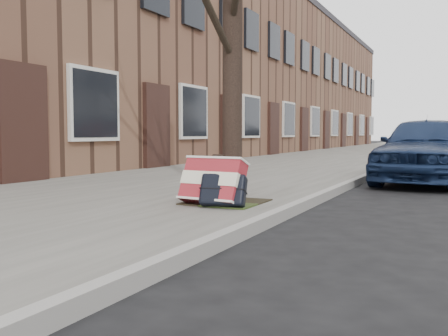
% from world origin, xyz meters
% --- Properties ---
extents(ground, '(120.00, 120.00, 0.00)m').
position_xyz_m(ground, '(0.00, 0.00, 0.00)').
color(ground, black).
rests_on(ground, ground).
extents(near_sidewalk, '(5.00, 70.00, 0.12)m').
position_xyz_m(near_sidewalk, '(-3.70, 15.00, 0.06)').
color(near_sidewalk, gray).
rests_on(near_sidewalk, ground).
extents(house_near, '(6.80, 40.00, 7.00)m').
position_xyz_m(house_near, '(-9.60, 16.00, 3.50)').
color(house_near, brown).
rests_on(house_near, ground).
extents(dirt_patch, '(0.85, 0.85, 0.02)m').
position_xyz_m(dirt_patch, '(-2.00, 1.20, 0.13)').
color(dirt_patch, black).
rests_on(dirt_patch, near_sidewalk).
extents(suitcase_red, '(0.75, 0.46, 0.55)m').
position_xyz_m(suitcase_red, '(-2.02, 0.90, 0.39)').
color(suitcase_red, maroon).
rests_on(suitcase_red, near_sidewalk).
extents(suitcase_navy, '(0.54, 0.37, 0.39)m').
position_xyz_m(suitcase_navy, '(-1.85, 0.82, 0.31)').
color(suitcase_navy, black).
rests_on(suitcase_navy, near_sidewalk).
extents(car_near_front, '(1.85, 3.87, 1.27)m').
position_xyz_m(car_near_front, '(-0.13, 5.95, 0.64)').
color(car_near_front, '#152547').
rests_on(car_near_front, ground).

